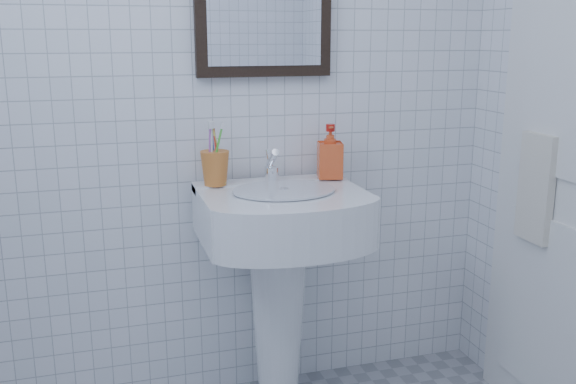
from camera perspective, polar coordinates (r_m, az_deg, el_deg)
name	(u,v)px	position (r m, az deg, el deg)	size (l,w,h in m)	color
wall_back	(211,74)	(2.36, -6.82, 10.34)	(2.20, 0.02, 2.50)	white
washbasin	(280,263)	(2.33, -0.74, -6.31)	(0.57, 0.42, 0.87)	white
faucet	(272,168)	(2.34, -1.47, 2.16)	(0.05, 0.11, 0.13)	white
toothbrush_cup	(215,168)	(2.29, -6.50, 2.13)	(0.10, 0.10, 0.12)	orange
soap_dispenser	(330,152)	(2.40, 3.76, 3.61)	(0.09, 0.09, 0.20)	red
towel_ring	(546,137)	(2.37, 21.93, 4.59)	(0.18, 0.18, 0.01)	white
hand_towel	(536,188)	(2.39, 21.17, 0.32)	(0.03, 0.16, 0.38)	white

